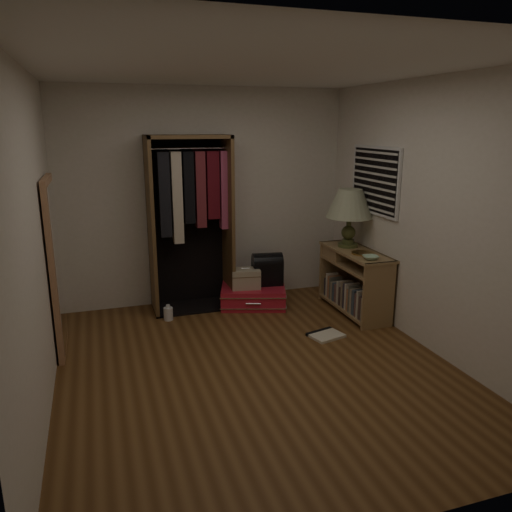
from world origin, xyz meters
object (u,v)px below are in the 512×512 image
open_wardrobe (192,208)px  train_case (246,278)px  pink_suitcase (253,296)px  floor_mirror (55,266)px  black_bag (267,268)px  white_jug (168,313)px  table_lamp (350,205)px  console_bookshelf (353,279)px

open_wardrobe → train_case: 1.06m
train_case → pink_suitcase: bearing=19.3°
floor_mirror → black_bag: floor_mirror is taller
black_bag → white_jug: (-1.26, -0.20, -0.37)m
train_case → black_bag: bearing=20.6°
train_case → open_wardrobe: bearing=169.4°
floor_mirror → table_lamp: (3.24, 0.21, 0.40)m
console_bookshelf → floor_mirror: (-3.24, -0.03, 0.46)m
floor_mirror → white_jug: (1.10, 0.42, -0.77)m
floor_mirror → pink_suitcase: (2.17, 0.58, -0.73)m
open_wardrobe → pink_suitcase: bearing=-15.4°
black_bag → train_case: bearing=-160.6°
open_wardrobe → table_lamp: bearing=-17.5°
train_case → table_lamp: (1.17, -0.35, 0.89)m
pink_suitcase → train_case: train_case is taller
white_jug → table_lamp: bearing=-5.5°
open_wardrobe → table_lamp: (1.76, -0.56, 0.03)m
pink_suitcase → black_bag: black_bag is taller
pink_suitcase → white_jug: size_ratio=5.07×
train_case → white_jug: size_ratio=2.09×
floor_mirror → pink_suitcase: 2.36m
floor_mirror → open_wardrobe: bearing=27.4°
console_bookshelf → floor_mirror: floor_mirror is taller
table_lamp → white_jug: bearing=174.5°
floor_mirror → pink_suitcase: bearing=14.9°
console_bookshelf → white_jug: size_ratio=6.13×
pink_suitcase → black_bag: (0.20, 0.04, 0.32)m
console_bookshelf → train_case: 1.28m
black_bag → table_lamp: table_lamp is taller
console_bookshelf → train_case: bearing=155.8°
floor_mirror → console_bookshelf: bearing=0.6°
black_bag → open_wardrobe: bearing=178.4°
open_wardrobe → train_case: open_wardrobe is taller
floor_mirror → train_case: bearing=15.1°
console_bookshelf → floor_mirror: bearing=-179.4°
console_bookshelf → table_lamp: (0.00, 0.18, 0.86)m
open_wardrobe → black_bag: open_wardrobe is taller
open_wardrobe → white_jug: 1.25m
white_jug → open_wardrobe: bearing=42.8°
black_bag → table_lamp: size_ratio=0.58×
pink_suitcase → table_lamp: table_lamp is taller
open_wardrobe → train_case: size_ratio=5.38×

